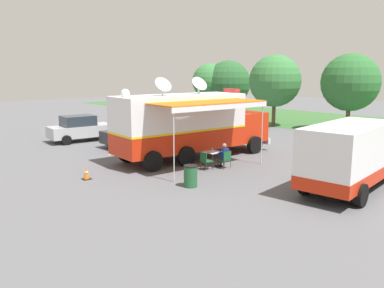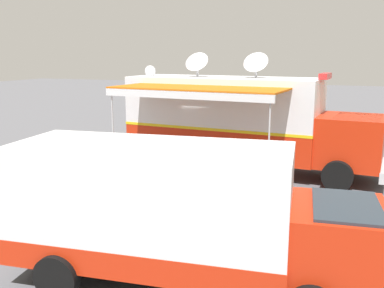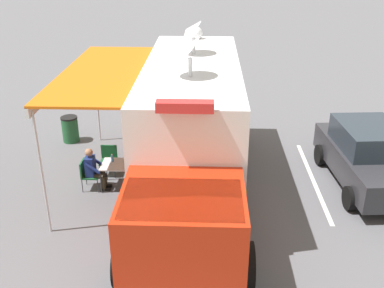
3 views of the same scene
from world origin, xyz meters
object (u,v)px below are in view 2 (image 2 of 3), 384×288
at_px(command_truck, 241,119).
at_px(folding_chair_at_table, 208,175).
at_px(trash_bin, 100,176).
at_px(support_truck, 177,215).
at_px(folding_table, 214,164).
at_px(seated_responder, 210,169).
at_px(water_bottle, 208,160).
at_px(car_behind_truck, 260,126).
at_px(traffic_cone, 97,150).
at_px(car_far_corner, 245,114).
at_px(folding_chair_beside_table, 187,169).

bearing_deg(command_truck, folding_chair_at_table, -6.65).
relative_size(trash_bin, support_truck, 0.13).
xyz_separation_m(folding_table, seated_responder, (0.61, 0.09, -0.02)).
bearing_deg(folding_table, support_truck, 12.12).
height_order(command_truck, folding_table, command_truck).
bearing_deg(water_bottle, folding_chair_at_table, 18.48).
relative_size(seated_responder, car_behind_truck, 0.30).
bearing_deg(car_behind_truck, water_bottle, -1.97).
bearing_deg(support_truck, command_truck, -173.38).
height_order(folding_table, car_behind_truck, car_behind_truck).
height_order(seated_responder, traffic_cone, seated_responder).
height_order(command_truck, seated_responder, command_truck).
height_order(command_truck, traffic_cone, command_truck).
distance_m(water_bottle, car_far_corner, 11.38).
relative_size(water_bottle, folding_chair_beside_table, 0.26).
bearing_deg(water_bottle, folding_chair_beside_table, -73.05).
xyz_separation_m(folding_table, support_truck, (6.56, 1.41, 0.71)).
height_order(command_truck, water_bottle, command_truck).
bearing_deg(folding_chair_at_table, folding_table, -174.94).
bearing_deg(command_truck, seated_responder, -6.79).
bearing_deg(water_bottle, support_truck, 13.67).
xyz_separation_m(seated_responder, car_behind_truck, (-7.75, 0.00, 0.23)).
xyz_separation_m(trash_bin, traffic_cone, (-3.94, -2.68, -0.18)).
bearing_deg(car_far_corner, folding_chair_beside_table, 4.10).
height_order(trash_bin, car_behind_truck, car_behind_truck).
relative_size(water_bottle, folding_chair_at_table, 0.26).
relative_size(folding_chair_at_table, seated_responder, 0.70).
height_order(water_bottle, car_behind_truck, car_behind_truck).
bearing_deg(traffic_cone, car_behind_truck, 130.49).
bearing_deg(folding_chair_at_table, command_truck, 173.35).
bearing_deg(water_bottle, car_behind_truck, 178.03).
bearing_deg(support_truck, car_behind_truck, -174.50).
relative_size(water_bottle, support_truck, 0.03).
distance_m(seated_responder, trash_bin, 3.63).
xyz_separation_m(water_bottle, seated_responder, (0.50, 0.24, -0.18)).
relative_size(folding_chair_at_table, car_behind_truck, 0.21).
relative_size(command_truck, trash_bin, 10.61).
bearing_deg(seated_responder, support_truck, 12.54).
height_order(folding_chair_beside_table, trash_bin, trash_bin).
distance_m(folding_chair_at_table, traffic_cone, 6.64).
height_order(folding_table, folding_chair_at_table, folding_chair_at_table).
height_order(water_bottle, support_truck, support_truck).
distance_m(folding_table, trash_bin, 3.83).
height_order(command_truck, folding_chair_beside_table, command_truck).
relative_size(folding_table, folding_chair_at_table, 0.99).
relative_size(seated_responder, trash_bin, 1.37).
distance_m(command_truck, folding_table, 2.47).
bearing_deg(command_truck, car_behind_truck, -176.42).
bearing_deg(folding_chair_beside_table, seated_responder, 72.80).
relative_size(folding_chair_beside_table, car_behind_truck, 0.21).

